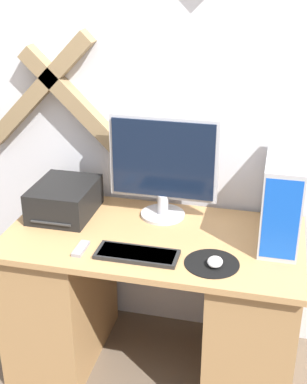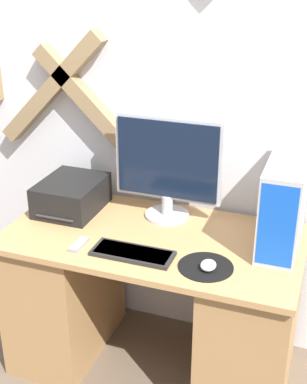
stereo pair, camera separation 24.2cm
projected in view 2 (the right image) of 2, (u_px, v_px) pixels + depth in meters
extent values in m
cube|color=silver|center=(182.00, 95.00, 2.64)|extent=(6.40, 0.05, 2.70)
cube|color=olive|center=(52.00, 88.00, 2.80)|extent=(0.63, 0.08, 0.63)
cube|color=olive|center=(97.00, 111.00, 2.76)|extent=(0.67, 0.08, 0.67)
cube|color=tan|center=(153.00, 238.00, 2.52)|extent=(1.40, 0.73, 0.03)
cube|color=#A4794B|center=(66.00, 286.00, 2.84)|extent=(0.39, 0.67, 0.75)
cube|color=#A4794B|center=(251.00, 327.00, 2.53)|extent=(0.39, 0.67, 0.75)
cylinder|color=#B7B7BC|center=(168.00, 215.00, 2.69)|extent=(0.22, 0.22, 0.02)
cylinder|color=#B7B7BC|center=(168.00, 205.00, 2.67)|extent=(0.05, 0.05, 0.10)
cube|color=#B7B7BC|center=(169.00, 159.00, 2.57)|extent=(0.53, 0.03, 0.42)
cube|color=black|center=(168.00, 160.00, 2.56)|extent=(0.50, 0.01, 0.38)
cube|color=black|center=(133.00, 253.00, 2.35)|extent=(0.36, 0.14, 0.02)
cube|color=#424242|center=(133.00, 252.00, 2.35)|extent=(0.34, 0.12, 0.01)
cylinder|color=black|center=(206.00, 267.00, 2.27)|extent=(0.24, 0.24, 0.00)
ellipsoid|color=silver|center=(208.00, 265.00, 2.24)|extent=(0.07, 0.08, 0.04)
cube|color=#B2B2B7|center=(284.00, 203.00, 2.36)|extent=(0.17, 0.46, 0.41)
cube|color=blue|center=(277.00, 226.00, 2.17)|extent=(0.15, 0.01, 0.37)
cube|color=black|center=(72.00, 195.00, 2.74)|extent=(0.29, 0.36, 0.16)
cube|color=#333333|center=(62.00, 212.00, 2.67)|extent=(0.20, 0.16, 0.01)
cube|color=gray|center=(79.00, 245.00, 2.42)|extent=(0.04, 0.13, 0.02)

